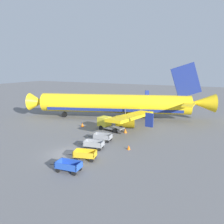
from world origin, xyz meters
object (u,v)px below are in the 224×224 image
Objects in this scene: airplane at (119,104)px; baggage_cart_fourth_in_row at (103,137)px; baggage_cart_nearest at (69,166)px; service_truck_beside_carts at (107,123)px; baggage_cart_third_in_row at (94,144)px; traffic_cone_by_carts at (82,125)px; traffic_cone_near_plane at (129,147)px; traffic_cone_mid_apron at (125,131)px; baggage_cart_second_in_row at (85,155)px.

airplane reaches higher than baggage_cart_fourth_in_row.
baggage_cart_nearest is 0.78× the size of service_truck_beside_carts.
traffic_cone_by_carts is at bearing 131.20° from baggage_cart_third_in_row.
traffic_cone_mid_apron reaches higher than traffic_cone_near_plane.
baggage_cart_third_in_row is at bearing 104.82° from baggage_cart_second_in_row.
baggage_cart_second_in_row is at bearing -75.18° from baggage_cart_third_in_row.
baggage_cart_nearest is 10.03m from baggage_cart_fourth_in_row.
baggage_cart_fourth_in_row is 5.44× the size of traffic_cone_mid_apron.
baggage_cart_second_in_row is at bearing -121.91° from traffic_cone_near_plane.
baggage_cart_third_in_row is (-1.08, 6.70, 0.00)m from baggage_cart_nearest.
baggage_cart_second_in_row reaches higher than traffic_cone_mid_apron.
airplane is 10.14× the size of baggage_cart_third_in_row.
service_truck_beside_carts is 8.14× the size of traffic_cone_near_plane.
baggage_cart_third_in_row is 6.36× the size of traffic_cone_near_plane.
traffic_cone_near_plane is at bearing -45.79° from service_truck_beside_carts.
baggage_cart_second_in_row is 3.56m from baggage_cart_third_in_row.
baggage_cart_third_in_row is 0.78× the size of service_truck_beside_carts.
baggage_cart_second_in_row and baggage_cart_third_in_row have the same top height.
traffic_cone_mid_apron is at bearing -6.16° from service_truck_beside_carts.
traffic_cone_by_carts is at bearing 149.84° from traffic_cone_near_plane.
airplane is at bearing 69.40° from traffic_cone_by_carts.
traffic_cone_by_carts is (-7.01, 5.31, -0.25)m from baggage_cart_fourth_in_row.
service_truck_beside_carts reaches higher than traffic_cone_mid_apron.
traffic_cone_near_plane is (6.94, -7.13, -0.82)m from service_truck_beside_carts.
baggage_cart_third_in_row is at bearing -75.99° from airplane.
service_truck_beside_carts reaches higher than baggage_cart_second_in_row.
traffic_cone_near_plane is at bearing 58.09° from baggage_cart_second_in_row.
baggage_cart_second_in_row is at bearing -78.46° from baggage_cart_fourth_in_row.
baggage_cart_third_in_row is 3.24m from baggage_cart_fourth_in_row.
traffic_cone_mid_apron is at bearing -59.28° from airplane.
baggage_cart_third_in_row is 5.45× the size of traffic_cone_mid_apron.
baggage_cart_nearest is 1.00× the size of baggage_cart_third_in_row.
traffic_cone_near_plane is at bearing -63.64° from traffic_cone_mid_apron.
airplane is 17.65m from traffic_cone_near_plane.
baggage_cart_second_in_row is 0.78× the size of service_truck_beside_carts.
traffic_cone_mid_apron is (-0.10, 11.96, -0.27)m from baggage_cart_second_in_row.
baggage_cart_nearest is at bearing -76.11° from service_truck_beside_carts.
baggage_cart_third_in_row is 5.09× the size of traffic_cone_by_carts.
airplane reaches higher than traffic_cone_by_carts.
traffic_cone_by_carts is at bearing 124.97° from baggage_cart_second_in_row.
baggage_cart_fourth_in_row is at bearing 98.74° from baggage_cart_nearest.
baggage_cart_third_in_row is at bearing -82.07° from baggage_cart_fourth_in_row.
baggage_cart_fourth_in_row is at bearing -37.15° from traffic_cone_by_carts.
airplane is 10.28m from traffic_cone_mid_apron.
baggage_cart_second_in_row is (5.16, -20.48, -2.45)m from airplane.
airplane reaches higher than baggage_cart_second_in_row.
service_truck_beside_carts is 6.51× the size of traffic_cone_by_carts.
baggage_cart_second_in_row is at bearing -55.03° from traffic_cone_by_carts.
baggage_cart_nearest is 9.02m from traffic_cone_near_plane.
baggage_cart_second_in_row is 1.00× the size of baggage_cart_fourth_in_row.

